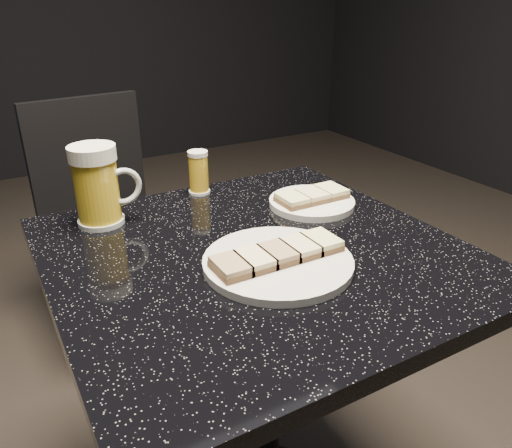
# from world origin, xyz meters

# --- Properties ---
(plate_large) EXTENTS (0.25, 0.25, 0.01)m
(plate_large) POSITION_xyz_m (0.00, -0.07, 0.76)
(plate_large) COLOR silver
(plate_large) RESTS_ON table
(plate_small) EXTENTS (0.18, 0.18, 0.01)m
(plate_small) POSITION_xyz_m (0.20, 0.12, 0.76)
(plate_small) COLOR white
(plate_small) RESTS_ON table
(table) EXTENTS (0.70, 0.70, 0.75)m
(table) POSITION_xyz_m (0.00, 0.00, 0.51)
(table) COLOR black
(table) RESTS_ON floor
(beer_mug) EXTENTS (0.13, 0.09, 0.16)m
(beer_mug) POSITION_xyz_m (-0.21, 0.25, 0.83)
(beer_mug) COLOR silver
(beer_mug) RESTS_ON table
(beer_tumbler) EXTENTS (0.05, 0.05, 0.10)m
(beer_tumbler) POSITION_xyz_m (0.03, 0.31, 0.80)
(beer_tumbler) COLOR silver
(beer_tumbler) RESTS_ON table
(chair) EXTENTS (0.43, 0.43, 0.86)m
(chair) POSITION_xyz_m (-0.07, 0.91, 0.50)
(chair) COLOR black
(chair) RESTS_ON floor
(canapes_on_plate_large) EXTENTS (0.23, 0.07, 0.02)m
(canapes_on_plate_large) POSITION_xyz_m (0.00, -0.07, 0.77)
(canapes_on_plate_large) COLOR #4C3521
(canapes_on_plate_large) RESTS_ON plate_large
(canapes_on_plate_small) EXTENTS (0.15, 0.07, 0.02)m
(canapes_on_plate_small) POSITION_xyz_m (0.20, 0.12, 0.77)
(canapes_on_plate_small) COLOR #4C3521
(canapes_on_plate_small) RESTS_ON plate_small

